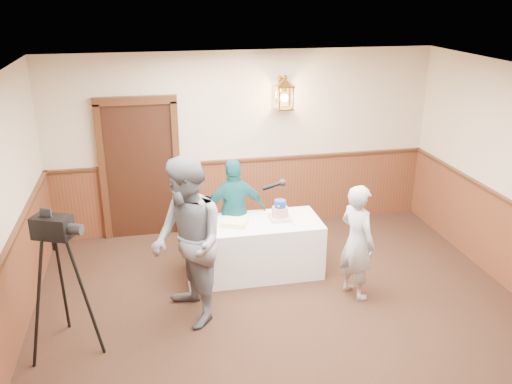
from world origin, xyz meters
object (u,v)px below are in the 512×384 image
tiered_cake (280,212)px  interviewer (188,242)px  display_table (253,248)px  baker (357,242)px  assistant_p (235,212)px  sheet_cake_green (204,219)px  sheet_cake_yellow (234,223)px  tv_camera_rig (62,292)px

tiered_cake → interviewer: (-1.30, -0.95, 0.13)m
display_table → tiered_cake: (0.37, 0.01, 0.48)m
baker → assistant_p: (-1.31, 1.19, 0.02)m
display_table → sheet_cake_green: bearing=166.8°
interviewer → assistant_p: size_ratio=1.31×
tiered_cake → interviewer: 1.61m
sheet_cake_green → display_table: bearing=-13.2°
display_table → baker: baker is taller
sheet_cake_yellow → display_table: bearing=9.4°
display_table → sheet_cake_green: 0.77m
tiered_cake → tv_camera_rig: (-2.64, -1.24, -0.16)m
display_table → interviewer: 1.45m
display_table → sheet_cake_yellow: bearing=-170.6°
display_table → interviewer: bearing=-135.0°
tv_camera_rig → assistant_p: bearing=60.7°
interviewer → assistant_p: 1.53m
sheet_cake_yellow → sheet_cake_green: 0.43m
sheet_cake_yellow → tiered_cake: bearing=5.1°
sheet_cake_yellow → interviewer: 1.14m
tiered_cake → baker: (0.77, -0.83, -0.12)m
display_table → sheet_cake_yellow: 0.48m
tiered_cake → sheet_cake_yellow: 0.63m
assistant_p → sheet_cake_green: bearing=24.2°
sheet_cake_yellow → baker: (1.39, -0.78, -0.05)m
baker → sheet_cake_green: bearing=39.5°
sheet_cake_yellow → tv_camera_rig: size_ratio=0.21×
interviewer → baker: interviewer is taller
tiered_cake → sheet_cake_green: 1.02m
display_table → tiered_cake: bearing=2.1°
interviewer → tv_camera_rig: interviewer is taller
tiered_cake → tv_camera_rig: tv_camera_rig is taller
sheet_cake_green → interviewer: interviewer is taller
tv_camera_rig → baker: bearing=30.2°
interviewer → sheet_cake_green: bearing=149.8°
sheet_cake_green → assistant_p: assistant_p is taller
display_table → tiered_cake: size_ratio=6.54×
assistant_p → tv_camera_rig: bearing=35.5°
tiered_cake → baker: 1.14m
interviewer → baker: size_ratio=1.34×
sheet_cake_green → baker: (1.77, -0.97, -0.05)m
tiered_cake → sheet_cake_green: tiered_cake is taller
tiered_cake → tv_camera_rig: bearing=-154.8°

